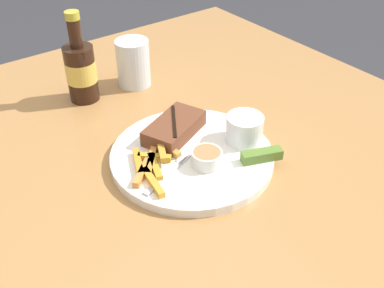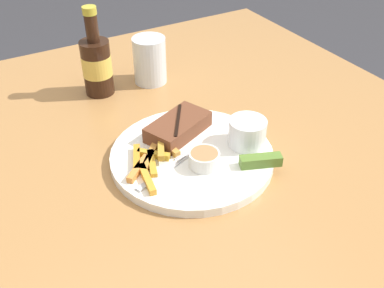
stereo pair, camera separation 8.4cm
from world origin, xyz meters
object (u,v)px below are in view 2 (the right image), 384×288
(steak_portion, at_px, (178,127))
(coleslaw_cup, at_px, (247,131))
(dipping_sauce_cup, at_px, (204,159))
(pickle_spear, at_px, (261,161))
(drinking_glass, at_px, (150,60))
(fork_utensil, at_px, (162,173))
(dinner_plate, at_px, (192,156))
(beer_bottle, at_px, (97,64))

(steak_portion, bearing_deg, coleslaw_cup, -44.66)
(dipping_sauce_cup, relative_size, pickle_spear, 0.72)
(steak_portion, bearing_deg, drinking_glass, 76.63)
(fork_utensil, bearing_deg, steak_portion, 28.86)
(steak_portion, height_order, coleslaw_cup, coleslaw_cup)
(dinner_plate, distance_m, beer_bottle, 0.35)
(fork_utensil, height_order, beer_bottle, beer_bottle)
(dinner_plate, bearing_deg, fork_utensil, -160.38)
(steak_portion, height_order, fork_utensil, steak_portion)
(fork_utensil, bearing_deg, beer_bottle, 67.62)
(drinking_glass, bearing_deg, coleslaw_cup, -83.98)
(steak_portion, distance_m, fork_utensil, 0.13)
(coleslaw_cup, bearing_deg, dinner_plate, 164.84)
(steak_portion, bearing_deg, dipping_sauce_cup, -94.04)
(dinner_plate, relative_size, beer_bottle, 1.50)
(pickle_spear, height_order, drinking_glass, drinking_glass)
(steak_portion, bearing_deg, dinner_plate, -96.16)
(steak_portion, bearing_deg, beer_bottle, 104.22)
(steak_portion, height_order, beer_bottle, beer_bottle)
(dinner_plate, bearing_deg, beer_bottle, 100.18)
(steak_portion, distance_m, pickle_spear, 0.18)
(fork_utensil, relative_size, drinking_glass, 1.15)
(dipping_sauce_cup, distance_m, beer_bottle, 0.39)
(beer_bottle, relative_size, drinking_glass, 1.83)
(dinner_plate, height_order, coleslaw_cup, coleslaw_cup)
(dinner_plate, height_order, fork_utensil, fork_utensil)
(coleslaw_cup, distance_m, drinking_glass, 0.36)
(pickle_spear, xyz_separation_m, beer_bottle, (-0.15, 0.43, 0.05))
(dipping_sauce_cup, height_order, drinking_glass, drinking_glass)
(beer_bottle, bearing_deg, drinking_glass, -4.67)
(fork_utensil, bearing_deg, dipping_sauce_cup, -31.93)
(dipping_sauce_cup, bearing_deg, coleslaw_cup, 8.52)
(steak_portion, xyz_separation_m, coleslaw_cup, (0.10, -0.10, 0.01))
(dinner_plate, height_order, steak_portion, steak_portion)
(fork_utensil, distance_m, drinking_glass, 0.38)
(coleslaw_cup, xyz_separation_m, pickle_spear, (-0.02, -0.07, -0.02))
(pickle_spear, distance_m, beer_bottle, 0.46)
(fork_utensil, xyz_separation_m, drinking_glass, (0.15, 0.35, 0.04))
(coleslaw_cup, distance_m, beer_bottle, 0.40)
(beer_bottle, bearing_deg, pickle_spear, -70.79)
(coleslaw_cup, relative_size, pickle_spear, 0.91)
(dipping_sauce_cup, bearing_deg, steak_portion, 85.96)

